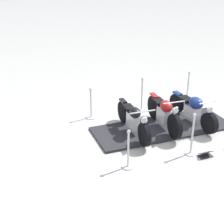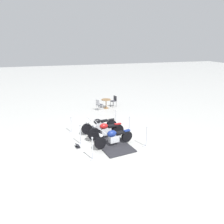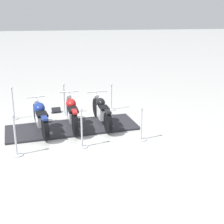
% 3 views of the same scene
% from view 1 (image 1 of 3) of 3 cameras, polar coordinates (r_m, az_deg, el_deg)
% --- Properties ---
extents(ground_plane, '(80.00, 80.00, 0.00)m').
position_cam_1_polar(ground_plane, '(9.96, 8.77, -2.87)').
color(ground_plane, silver).
extents(display_platform, '(4.36, 2.18, 0.06)m').
position_cam_1_polar(display_platform, '(9.95, 8.78, -2.72)').
color(display_platform, '#28282D').
rests_on(display_platform, ground_plane).
extents(motorcycle_black, '(0.71, 2.23, 0.94)m').
position_cam_1_polar(motorcycle_black, '(9.31, 3.74, -1.24)').
color(motorcycle_black, black).
rests_on(motorcycle_black, display_platform).
extents(motorcycle_maroon, '(0.64, 2.14, 1.04)m').
position_cam_1_polar(motorcycle_maroon, '(9.71, 9.04, -0.10)').
color(motorcycle_maroon, black).
rests_on(motorcycle_maroon, display_platform).
extents(motorcycle_navy, '(0.78, 2.21, 0.92)m').
position_cam_1_polar(motorcycle_navy, '(10.21, 13.91, 0.54)').
color(motorcycle_navy, black).
rests_on(motorcycle_navy, display_platform).
extents(stanchion_left_mid, '(0.31, 0.31, 1.15)m').
position_cam_1_polar(stanchion_left_mid, '(11.01, 5.17, 2.27)').
color(stanchion_left_mid, silver).
rests_on(stanchion_left_mid, ground_plane).
extents(stanchion_right_mid, '(0.32, 0.32, 1.15)m').
position_cam_1_polar(stanchion_right_mid, '(8.67, 13.69, -4.81)').
color(stanchion_right_mid, silver).
rests_on(stanchion_right_mid, ground_plane).
extents(stanchion_left_rear, '(0.34, 0.34, 1.15)m').
position_cam_1_polar(stanchion_left_rear, '(11.85, 12.94, 3.27)').
color(stanchion_left_rear, silver).
rests_on(stanchion_left_rear, ground_plane).
extents(stanchion_right_front, '(0.31, 0.31, 1.02)m').
position_cam_1_polar(stanchion_right_front, '(7.93, 2.82, -7.48)').
color(stanchion_right_front, silver).
rests_on(stanchion_right_front, ground_plane).
extents(stanchion_left_front, '(0.36, 0.36, 1.01)m').
position_cam_1_polar(stanchion_left_front, '(10.45, -3.66, 0.53)').
color(stanchion_left_front, silver).
rests_on(stanchion_left_front, ground_plane).
extents(info_placard, '(0.39, 0.26, 0.18)m').
position_cam_1_polar(info_placard, '(8.80, 15.91, -7.15)').
color(info_placard, '#333338').
rests_on(info_placard, ground_plane).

